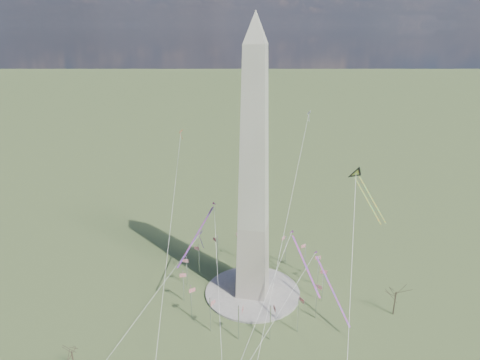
# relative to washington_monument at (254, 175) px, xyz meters

# --- Properties ---
(ground) EXTENTS (2000.00, 2000.00, 0.00)m
(ground) POSITION_rel_washington_monument_xyz_m (0.00, 0.00, -47.95)
(ground) COLOR #4C6331
(ground) RESTS_ON ground
(plaza) EXTENTS (36.00, 36.00, 0.80)m
(plaza) POSITION_rel_washington_monument_xyz_m (0.00, 0.00, -47.55)
(plaza) COLOR #AEA79F
(plaza) RESTS_ON ground
(washington_monument) EXTENTS (15.56, 15.56, 100.00)m
(washington_monument) POSITION_rel_washington_monument_xyz_m (0.00, 0.00, 0.00)
(washington_monument) COLOR beige
(washington_monument) RESTS_ON plaza
(flagpole_ring) EXTENTS (54.40, 54.40, 13.00)m
(flagpole_ring) POSITION_rel_washington_monument_xyz_m (-0.00, -0.00, -40.68)
(flagpole_ring) COLOR white
(flagpole_ring) RESTS_ON ground
(tree_near) EXTENTS (7.87, 7.87, 13.77)m
(tree_near) POSITION_rel_washington_monument_xyz_m (50.94, -2.37, -38.13)
(tree_near) COLOR #4D422F
(tree_near) RESTS_ON ground
(tree_far) EXTENTS (6.13, 6.13, 10.72)m
(tree_far) POSITION_rel_washington_monument_xyz_m (-44.78, -49.08, -40.31)
(tree_far) COLOR #4D422F
(tree_far) RESTS_ON ground
(kite_delta_black) EXTENTS (13.32, 17.06, 14.70)m
(kite_delta_black) POSITION_rel_washington_monument_xyz_m (34.77, 3.73, 0.49)
(kite_delta_black) COLOR black
(kite_delta_black) RESTS_ON ground
(kite_diamond_purple) EXTENTS (1.62, 2.59, 8.17)m
(kite_diamond_purple) POSITION_rel_washington_monument_xyz_m (-21.28, 4.63, -27.80)
(kite_diamond_purple) COLOR #41186F
(kite_diamond_purple) RESTS_ON ground
(kite_streamer_left) EXTENTS (11.86, 17.81, 13.93)m
(kite_streamer_left) POSITION_rel_washington_monument_xyz_m (18.15, -13.79, -21.45)
(kite_streamer_left) COLOR #F72758
(kite_streamer_left) RESTS_ON ground
(kite_streamer_mid) EXTENTS (8.98, 23.60, 16.75)m
(kite_streamer_mid) POSITION_rel_washington_monument_xyz_m (-19.20, 0.36, -21.05)
(kite_streamer_mid) COLOR #F72758
(kite_streamer_mid) RESTS_ON ground
(kite_streamer_right) EXTENTS (14.11, 20.80, 16.39)m
(kite_streamer_right) POSITION_rel_washington_monument_xyz_m (26.90, -4.93, -34.16)
(kite_streamer_right) COLOR #F72758
(kite_streamer_right) RESTS_ON ground
(kite_small_red) EXTENTS (1.60, 2.30, 4.80)m
(kite_small_red) POSITION_rel_washington_monument_xyz_m (-39.49, 38.79, 3.78)
(kite_small_red) COLOR #E7441B
(kite_small_red) RESTS_ON ground
(kite_small_white) EXTENTS (1.27, 1.90, 4.69)m
(kite_small_white) POSITION_rel_washington_monument_xyz_m (15.73, 43.59, 13.29)
(kite_small_white) COLOR white
(kite_small_white) RESTS_ON ground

